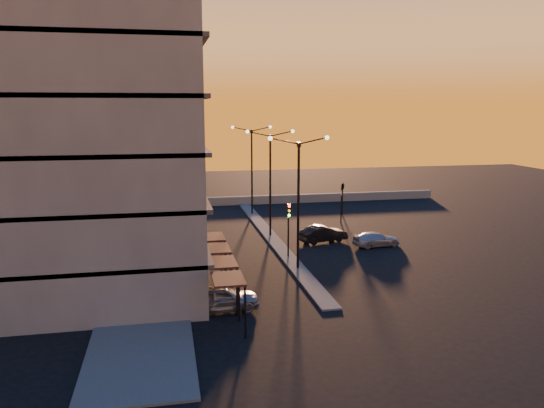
% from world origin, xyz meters
% --- Properties ---
extents(ground, '(120.00, 120.00, 0.00)m').
position_xyz_m(ground, '(0.00, 0.00, 0.00)').
color(ground, black).
rests_on(ground, ground).
extents(sidewalk_west, '(5.00, 40.00, 0.12)m').
position_xyz_m(sidewalk_west, '(-10.50, 4.00, 0.06)').
color(sidewalk_west, '#51514E').
rests_on(sidewalk_west, ground).
extents(median, '(1.20, 36.00, 0.12)m').
position_xyz_m(median, '(0.00, 10.00, 0.06)').
color(median, '#51514E').
rests_on(median, ground).
extents(parapet, '(44.00, 0.50, 1.00)m').
position_xyz_m(parapet, '(2.00, 26.00, 0.50)').
color(parapet, slate).
rests_on(parapet, ground).
extents(building, '(14.35, 17.08, 25.00)m').
position_xyz_m(building, '(-14.00, 0.03, 11.91)').
color(building, slate).
rests_on(building, ground).
extents(streetlamp_near, '(4.32, 0.32, 9.51)m').
position_xyz_m(streetlamp_near, '(0.00, 0.00, 5.59)').
color(streetlamp_near, black).
rests_on(streetlamp_near, ground).
extents(streetlamp_mid, '(4.32, 0.32, 9.51)m').
position_xyz_m(streetlamp_mid, '(0.00, 10.00, 5.59)').
color(streetlamp_mid, black).
rests_on(streetlamp_mid, ground).
extents(streetlamp_far, '(4.32, 0.32, 9.51)m').
position_xyz_m(streetlamp_far, '(0.00, 20.00, 5.59)').
color(streetlamp_far, black).
rests_on(streetlamp_far, ground).
extents(traffic_light_main, '(0.28, 0.44, 4.25)m').
position_xyz_m(traffic_light_main, '(0.00, 2.87, 2.89)').
color(traffic_light_main, black).
rests_on(traffic_light_main, ground).
extents(signal_east_a, '(0.13, 0.16, 3.60)m').
position_xyz_m(signal_east_a, '(8.00, 14.00, 1.93)').
color(signal_east_a, black).
rests_on(signal_east_a, ground).
extents(signal_east_b, '(0.42, 1.99, 3.60)m').
position_xyz_m(signal_east_b, '(9.50, 18.00, 3.10)').
color(signal_east_b, black).
rests_on(signal_east_b, ground).
extents(car_hatchback, '(4.52, 2.09, 1.50)m').
position_xyz_m(car_hatchback, '(-6.22, -6.68, 0.75)').
color(car_hatchback, gray).
rests_on(car_hatchback, ground).
extents(car_sedan, '(4.51, 2.52, 1.41)m').
position_xyz_m(car_sedan, '(4.07, 7.20, 0.70)').
color(car_sedan, black).
rests_on(car_sedan, ground).
extents(car_wagon, '(4.17, 2.00, 1.17)m').
position_xyz_m(car_wagon, '(8.00, 4.90, 0.59)').
color(car_wagon, '#ABADB3').
rests_on(car_wagon, ground).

